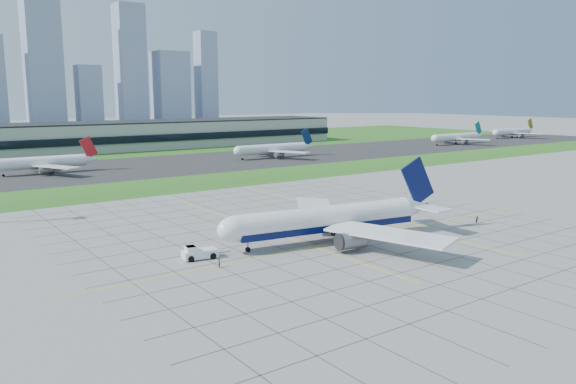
% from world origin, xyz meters
% --- Properties ---
extents(ground, '(1400.00, 1400.00, 0.00)m').
position_xyz_m(ground, '(0.00, 0.00, 0.00)').
color(ground, gray).
rests_on(ground, ground).
extents(grass_median, '(700.00, 35.00, 0.04)m').
position_xyz_m(grass_median, '(0.00, 90.00, 0.02)').
color(grass_median, '#225E1B').
rests_on(grass_median, ground).
extents(asphalt_taxiway, '(700.00, 75.00, 0.04)m').
position_xyz_m(asphalt_taxiway, '(0.00, 145.00, 0.03)').
color(asphalt_taxiway, '#383838').
rests_on(asphalt_taxiway, ground).
extents(grass_far, '(700.00, 145.00, 0.04)m').
position_xyz_m(grass_far, '(0.00, 255.00, 0.02)').
color(grass_far, '#225E1B').
rests_on(grass_far, ground).
extents(apron_markings, '(120.00, 130.00, 0.03)m').
position_xyz_m(apron_markings, '(0.43, 11.09, 0.02)').
color(apron_markings, '#474744').
rests_on(apron_markings, ground).
extents(terminal, '(260.00, 43.00, 15.80)m').
position_xyz_m(terminal, '(40.00, 229.87, 7.89)').
color(terminal, '#B7B7B2').
rests_on(terminal, ground).
extents(airliner, '(53.16, 53.47, 16.81)m').
position_xyz_m(airliner, '(-4.43, 0.14, 4.60)').
color(airliner, white).
rests_on(airliner, ground).
extents(pushback_tug, '(9.56, 4.12, 2.62)m').
position_xyz_m(pushback_tug, '(-32.90, 4.39, 1.17)').
color(pushback_tug, white).
rests_on(pushback_tug, ground).
extents(crew_near, '(0.61, 0.73, 1.70)m').
position_xyz_m(crew_near, '(-32.33, -2.77, 0.85)').
color(crew_near, black).
rests_on(crew_near, ground).
extents(crew_far, '(0.90, 0.73, 1.74)m').
position_xyz_m(crew_far, '(35.42, -8.16, 0.87)').
color(crew_far, black).
rests_on(crew_far, ground).
extents(distant_jet_1, '(38.02, 42.66, 14.08)m').
position_xyz_m(distant_jet_1, '(-27.66, 146.60, 4.49)').
color(distant_jet_1, white).
rests_on(distant_jet_1, ground).
extents(distant_jet_2, '(44.86, 42.66, 14.08)m').
position_xyz_m(distant_jet_2, '(78.07, 140.79, 4.49)').
color(distant_jet_2, white).
rests_on(distant_jet_2, ground).
extents(distant_jet_3, '(46.70, 42.66, 14.08)m').
position_xyz_m(distant_jet_3, '(217.30, 137.53, 4.49)').
color(distant_jet_3, white).
rests_on(distant_jet_3, ground).
extents(distant_jet_4, '(47.05, 42.66, 14.08)m').
position_xyz_m(distant_jet_4, '(296.89, 148.55, 4.49)').
color(distant_jet_4, white).
rests_on(distant_jet_4, ground).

